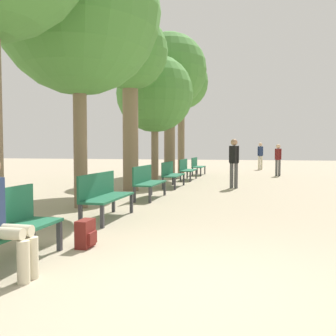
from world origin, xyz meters
The scene contains 17 objects.
ground_plane centered at (0.00, 0.00, 0.00)m, with size 80.00×80.00×0.00m, color tan.
bench_row_0 centered at (-2.18, 0.16, 0.51)m, with size 0.50×1.67×0.90m.
bench_row_1 centered at (-2.18, 3.19, 0.51)m, with size 0.50×1.67×0.90m.
bench_row_2 centered at (-2.18, 6.22, 0.51)m, with size 0.50×1.67×0.90m.
bench_row_3 centered at (-2.18, 9.25, 0.51)m, with size 0.50×1.67×0.90m.
bench_row_4 centered at (-2.18, 12.29, 0.51)m, with size 0.50×1.67×0.90m.
bench_row_5 centered at (-2.18, 15.32, 0.51)m, with size 0.50×1.67×0.90m.
tree_row_1 centered at (-3.26, 4.40, 4.47)m, with size 3.75×3.75×6.36m.
tree_row_2 centered at (-3.26, 8.01, 4.32)m, with size 2.44×2.44×5.70m.
tree_row_3 centered at (-3.26, 11.05, 3.55)m, with size 3.09×3.09×5.12m.
tree_row_4 centered at (-3.26, 13.73, 4.95)m, with size 3.49×3.49×6.77m.
tree_row_5 centered at (-3.26, 16.61, 4.89)m, with size 2.93×2.93×6.42m.
person_seated centered at (-1.94, -0.17, 0.70)m, with size 0.63×0.36×1.32m.
backpack centered at (-1.61, 1.19, 0.19)m, with size 0.21×0.33×0.39m.
pedestrian_near centered at (-0.01, 9.44, 0.97)m, with size 0.34×0.29×1.70m.
pedestrian_mid centered at (1.81, 15.57, 0.90)m, with size 0.32×0.27×1.57m.
pedestrian_far centered at (1.04, 21.02, 0.99)m, with size 0.35×0.29×1.72m.
Camera 1 is at (0.68, -3.59, 1.39)m, focal length 40.00 mm.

